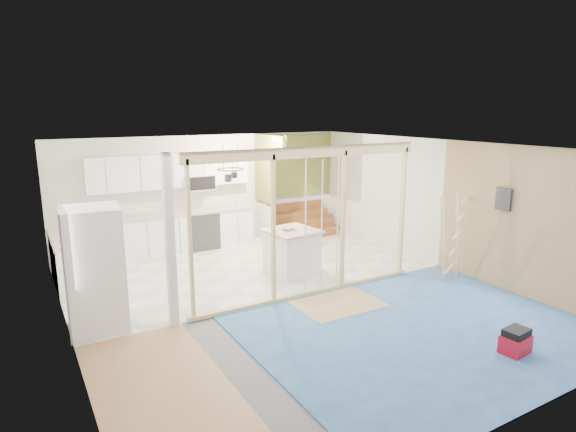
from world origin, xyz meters
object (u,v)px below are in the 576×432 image
toolbox (516,342)px  ladder (452,237)px  island (292,252)px  fridge (95,270)px

toolbox → ladder: bearing=52.9°
island → ladder: (2.41, -1.80, 0.41)m
island → toolbox: (0.96, -4.21, -0.28)m
fridge → ladder: size_ratio=1.10×
toolbox → island: bearing=96.7°
fridge → ladder: (6.09, -1.15, -0.06)m
fridge → toolbox: bearing=-32.4°
island → toolbox: size_ratio=2.49×
fridge → ladder: fridge is taller
fridge → toolbox: fridge is taller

